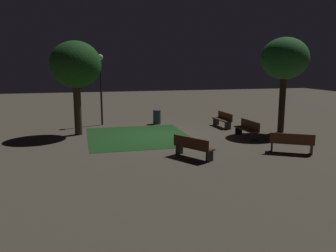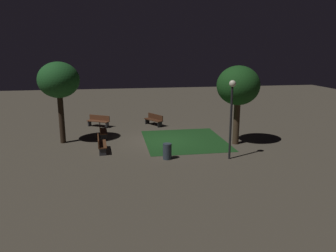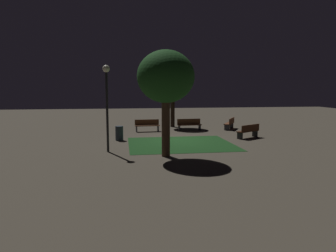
% 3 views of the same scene
% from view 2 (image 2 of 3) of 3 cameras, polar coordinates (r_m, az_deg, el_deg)
% --- Properties ---
extents(ground_plane, '(60.00, 60.00, 0.00)m').
position_cam_2_polar(ground_plane, '(21.61, -0.41, -2.62)').
color(ground_plane, '#4C4438').
extents(grass_lawn, '(5.96, 5.23, 0.01)m').
position_cam_2_polar(grass_lawn, '(21.75, 2.90, -2.51)').
color(grass_lawn, '#194219').
rests_on(grass_lawn, ground).
extents(bench_front_left, '(1.82, 0.56, 0.88)m').
position_cam_2_polar(bench_front_left, '(22.77, -11.39, -0.80)').
color(bench_front_left, '#512D19').
rests_on(bench_front_left, ground).
extents(bench_back_row, '(1.82, 0.58, 0.88)m').
position_cam_2_polar(bench_back_row, '(19.70, -11.62, -3.03)').
color(bench_back_row, '#512D19').
rests_on(bench_back_row, ground).
extents(bench_front_right, '(1.34, 1.79, 0.88)m').
position_cam_2_polar(bench_front_right, '(26.04, -11.98, 0.93)').
color(bench_front_right, brown).
rests_on(bench_front_right, ground).
extents(bench_near_trees, '(1.79, 1.34, 0.88)m').
position_cam_2_polar(bench_near_trees, '(25.92, -2.43, 1.16)').
color(bench_near_trees, '#422314').
rests_on(bench_near_trees, ground).
extents(tree_right_canopy, '(2.55, 2.55, 5.17)m').
position_cam_2_polar(tree_right_canopy, '(21.56, -18.50, 7.46)').
color(tree_right_canopy, '#2D2116').
rests_on(tree_right_canopy, ground).
extents(tree_lawn_side, '(2.65, 2.65, 4.94)m').
position_cam_2_polar(tree_lawn_side, '(20.73, 12.12, 6.77)').
color(tree_lawn_side, '#423021').
rests_on(tree_lawn_side, ground).
extents(lamp_post_near_wall, '(0.36, 0.36, 4.33)m').
position_cam_2_polar(lamp_post_near_wall, '(17.77, 11.00, 3.46)').
color(lamp_post_near_wall, black).
rests_on(lamp_post_near_wall, ground).
extents(trash_bin, '(0.48, 0.48, 0.89)m').
position_cam_2_polar(trash_bin, '(18.00, -0.13, -4.43)').
color(trash_bin, '#2D3842').
rests_on(trash_bin, ground).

